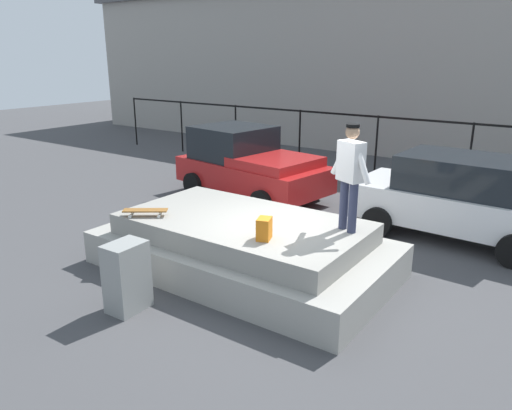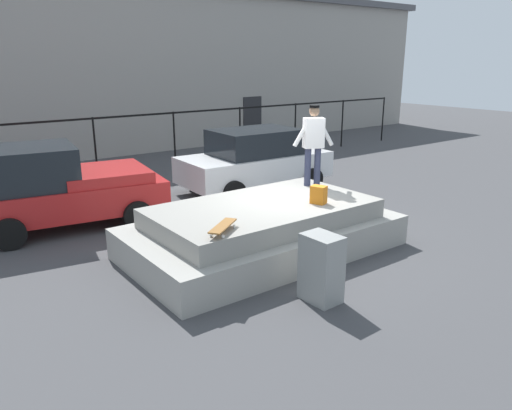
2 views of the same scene
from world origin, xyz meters
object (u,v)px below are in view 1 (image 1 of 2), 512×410
car_red_pickup_near (248,163)px  car_white_sedan_mid (459,197)px  skateboard (145,211)px  skateboarder (350,171)px  backpack (264,229)px  utility_box (127,277)px

car_red_pickup_near → car_white_sedan_mid: car_red_pickup_near is taller
skateboard → car_white_sedan_mid: (4.20, 4.76, -0.17)m
skateboarder → car_red_pickup_near: size_ratio=0.40×
car_red_pickup_near → skateboarder: bearing=-37.1°
backpack → skateboarder: bearing=121.5°
skateboard → skateboarder: bearing=23.2°
car_white_sedan_mid → car_red_pickup_near: bearing=-179.8°
skateboarder → skateboard: size_ratio=2.31×
skateboard → car_white_sedan_mid: car_white_sedan_mid is taller
skateboard → car_red_pickup_near: size_ratio=0.17×
skateboard → utility_box: size_ratio=0.70×
backpack → car_white_sedan_mid: bearing=137.5°
skateboarder → skateboard: 3.64m
skateboarder → backpack: (-0.88, -1.11, -0.83)m
skateboarder → car_red_pickup_near: 5.64m
backpack → car_red_pickup_near: size_ratio=0.08×
backpack → car_red_pickup_near: (-3.54, 4.46, -0.22)m
skateboard → backpack: 2.38m
backpack → utility_box: 2.19m
car_red_pickup_near → utility_box: 6.40m
backpack → car_white_sedan_mid: car_white_sedan_mid is taller
backpack → car_white_sedan_mid: 4.85m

